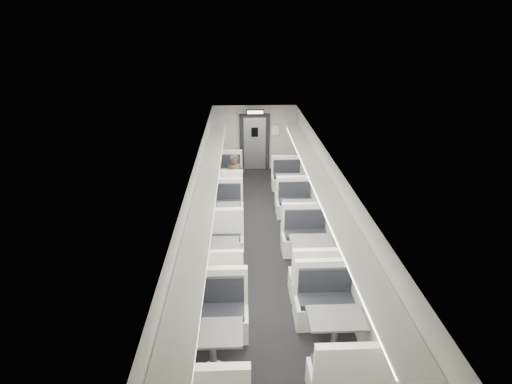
{
  "coord_description": "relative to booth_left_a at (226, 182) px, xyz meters",
  "views": [
    {
      "loc": [
        -0.5,
        -8.29,
        5.22
      ],
      "look_at": [
        -0.14,
        1.07,
        1.16
      ],
      "focal_mm": 28.0,
      "sensor_mm": 36.0,
      "label": 1
    }
  ],
  "objects": [
    {
      "name": "passenger",
      "position": [
        0.29,
        -0.75,
        0.39
      ],
      "size": [
        0.58,
        0.39,
        1.55
      ],
      "primitive_type": "imported",
      "rotation": [
        0.0,
        0.0,
        0.04
      ],
      "color": "black",
      "rests_on": "room"
    },
    {
      "name": "window_c",
      "position": [
        -0.49,
        -4.72,
        0.97
      ],
      "size": [
        0.02,
        1.18,
        0.84
      ],
      "primitive_type": "cube",
      "color": "black",
      "rests_on": "room"
    },
    {
      "name": "window_a",
      "position": [
        -0.49,
        -0.32,
        0.97
      ],
      "size": [
        0.02,
        1.18,
        0.84
      ],
      "primitive_type": "cube",
      "color": "black",
      "rests_on": "room"
    },
    {
      "name": "window_d",
      "position": [
        -0.49,
        -6.92,
        0.97
      ],
      "size": [
        0.02,
        1.18,
        0.84
      ],
      "primitive_type": "cube",
      "color": "black",
      "rests_on": "room"
    },
    {
      "name": "window_b",
      "position": [
        -0.49,
        -2.52,
        0.97
      ],
      "size": [
        0.02,
        1.18,
        0.84
      ],
      "primitive_type": "cube",
      "color": "black",
      "rests_on": "room"
    },
    {
      "name": "booth_left_c",
      "position": [
        0.0,
        -4.4,
        -0.02
      ],
      "size": [
        1.01,
        2.05,
        1.1
      ],
      "color": "white",
      "rests_on": "room"
    },
    {
      "name": "exit_sign",
      "position": [
        1.0,
        1.73,
        1.9
      ],
      "size": [
        0.62,
        0.12,
        0.16
      ],
      "color": "black",
      "rests_on": "room"
    },
    {
      "name": "booth_left_b",
      "position": [
        0.0,
        -2.6,
        -0.0
      ],
      "size": [
        1.05,
        2.14,
        1.14
      ],
      "color": "white",
      "rests_on": "room"
    },
    {
      "name": "luggage_rack_right",
      "position": [
        2.24,
        -4.02,
        1.53
      ],
      "size": [
        0.46,
        10.4,
        0.09
      ],
      "color": "white",
      "rests_on": "room"
    },
    {
      "name": "booth_right_c",
      "position": [
        2.0,
        -4.49,
        0.02
      ],
      "size": [
        1.11,
        2.24,
        1.2
      ],
      "color": "white",
      "rests_on": "room"
    },
    {
      "name": "vestibule_door",
      "position": [
        1.0,
        2.22,
        0.66
      ],
      "size": [
        1.1,
        0.13,
        2.1
      ],
      "color": "black",
      "rests_on": "room"
    },
    {
      "name": "booth_left_a",
      "position": [
        0.0,
        0.0,
        0.0
      ],
      "size": [
        1.05,
        2.14,
        1.14
      ],
      "color": "white",
      "rests_on": "room"
    },
    {
      "name": "booth_right_a",
      "position": [
        2.0,
        -0.43,
        -0.02
      ],
      "size": [
        1.0,
        2.03,
        1.08
      ],
      "color": "white",
      "rests_on": "room"
    },
    {
      "name": "booth_left_d",
      "position": [
        0.0,
        -7.21,
        0.03
      ],
      "size": [
        1.15,
        2.33,
        1.25
      ],
      "color": "white",
      "rests_on": "room"
    },
    {
      "name": "luggage_rack_left",
      "position": [
        -0.24,
        -4.02,
        1.53
      ],
      "size": [
        0.46,
        10.4,
        0.09
      ],
      "color": "white",
      "rests_on": "room"
    },
    {
      "name": "booth_right_d",
      "position": [
        2.0,
        -6.93,
        0.02
      ],
      "size": [
        1.11,
        2.25,
        1.2
      ],
      "color": "white",
      "rests_on": "room"
    },
    {
      "name": "booth_right_b",
      "position": [
        2.0,
        -2.47,
        -0.01
      ],
      "size": [
        1.03,
        2.09,
        1.12
      ],
      "color": "white",
      "rests_on": "room"
    },
    {
      "name": "room",
      "position": [
        1.0,
        -3.72,
        0.82
      ],
      "size": [
        3.24,
        12.24,
        2.64
      ],
      "color": "black",
      "rests_on": "ground"
    },
    {
      "name": "wall_notice",
      "position": [
        1.75,
        2.2,
        1.12
      ],
      "size": [
        0.32,
        0.02,
        0.4
      ],
      "primitive_type": "cube",
      "color": "white",
      "rests_on": "room"
    }
  ]
}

